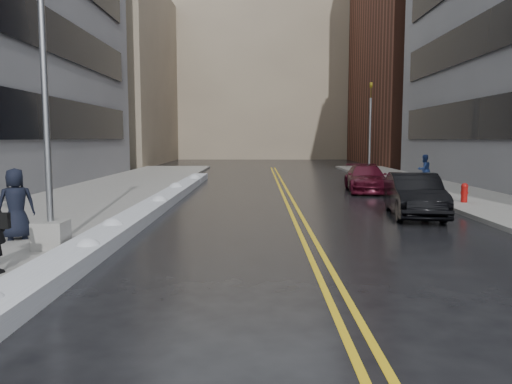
{
  "coord_description": "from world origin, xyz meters",
  "views": [
    {
      "loc": [
        1.23,
        -8.7,
        2.54
      ],
      "look_at": [
        1.17,
        2.86,
        1.3
      ],
      "focal_mm": 35.0,
      "sensor_mm": 36.0,
      "label": 1
    }
  ],
  "objects_px": {
    "pedestrian_east": "(424,170)",
    "traffic_signal": "(370,125)",
    "pedestrian_c": "(16,204)",
    "car_black": "(414,195)",
    "lamppost": "(47,139)",
    "car_maroon": "(366,178)",
    "fire_hydrant": "(464,192)"
  },
  "relations": [
    {
      "from": "pedestrian_east",
      "to": "traffic_signal",
      "type": "bearing_deg",
      "value": -99.59
    },
    {
      "from": "traffic_signal",
      "to": "pedestrian_east",
      "type": "xyz_separation_m",
      "value": [
        1.39,
        -6.68,
        -2.47
      ]
    },
    {
      "from": "pedestrian_c",
      "to": "car_black",
      "type": "xyz_separation_m",
      "value": [
        10.86,
        4.52,
        -0.3
      ]
    },
    {
      "from": "lamppost",
      "to": "traffic_signal",
      "type": "distance_m",
      "value": 24.98
    },
    {
      "from": "traffic_signal",
      "to": "lamppost",
      "type": "bearing_deg",
      "value": -118.21
    },
    {
      "from": "traffic_signal",
      "to": "pedestrian_c",
      "type": "distance_m",
      "value": 24.84
    },
    {
      "from": "lamppost",
      "to": "pedestrian_c",
      "type": "distance_m",
      "value": 2.2
    },
    {
      "from": "traffic_signal",
      "to": "car_maroon",
      "type": "xyz_separation_m",
      "value": [
        -2.11,
        -8.88,
        -2.76
      ]
    },
    {
      "from": "traffic_signal",
      "to": "car_maroon",
      "type": "height_order",
      "value": "traffic_signal"
    },
    {
      "from": "lamppost",
      "to": "traffic_signal",
      "type": "height_order",
      "value": "lamppost"
    },
    {
      "from": "fire_hydrant",
      "to": "car_black",
      "type": "height_order",
      "value": "car_black"
    },
    {
      "from": "fire_hydrant",
      "to": "traffic_signal",
      "type": "height_order",
      "value": "traffic_signal"
    },
    {
      "from": "lamppost",
      "to": "pedestrian_c",
      "type": "relative_size",
      "value": 4.48
    },
    {
      "from": "pedestrian_c",
      "to": "car_maroon",
      "type": "relative_size",
      "value": 0.38
    },
    {
      "from": "traffic_signal",
      "to": "pedestrian_c",
      "type": "height_order",
      "value": "traffic_signal"
    },
    {
      "from": "fire_hydrant",
      "to": "car_maroon",
      "type": "height_order",
      "value": "car_maroon"
    },
    {
      "from": "pedestrian_c",
      "to": "pedestrian_east",
      "type": "distance_m",
      "value": 20.33
    },
    {
      "from": "fire_hydrant",
      "to": "traffic_signal",
      "type": "distance_m",
      "value": 14.3
    },
    {
      "from": "pedestrian_c",
      "to": "car_black",
      "type": "bearing_deg",
      "value": 174.72
    },
    {
      "from": "traffic_signal",
      "to": "pedestrian_c",
      "type": "bearing_deg",
      "value": -121.79
    },
    {
      "from": "car_maroon",
      "to": "pedestrian_east",
      "type": "bearing_deg",
      "value": 37.03
    },
    {
      "from": "pedestrian_c",
      "to": "traffic_signal",
      "type": "bearing_deg",
      "value": -149.67
    },
    {
      "from": "pedestrian_east",
      "to": "car_maroon",
      "type": "distance_m",
      "value": 4.15
    },
    {
      "from": "traffic_signal",
      "to": "car_black",
      "type": "relative_size",
      "value": 1.41
    },
    {
      "from": "fire_hydrant",
      "to": "car_maroon",
      "type": "distance_m",
      "value": 5.75
    },
    {
      "from": "lamppost",
      "to": "traffic_signal",
      "type": "xyz_separation_m",
      "value": [
        11.8,
        22.0,
        0.87
      ]
    },
    {
      "from": "car_black",
      "to": "car_maroon",
      "type": "relative_size",
      "value": 0.96
    },
    {
      "from": "car_black",
      "to": "lamppost",
      "type": "bearing_deg",
      "value": -143.16
    },
    {
      "from": "pedestrian_c",
      "to": "lamppost",
      "type": "bearing_deg",
      "value": 113.19
    },
    {
      "from": "fire_hydrant",
      "to": "pedestrian_east",
      "type": "relative_size",
      "value": 0.47
    },
    {
      "from": "car_black",
      "to": "pedestrian_east",
      "type": "bearing_deg",
      "value": 77.19
    },
    {
      "from": "fire_hydrant",
      "to": "pedestrian_east",
      "type": "xyz_separation_m",
      "value": [
        0.89,
        7.32,
        0.38
      ]
    }
  ]
}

